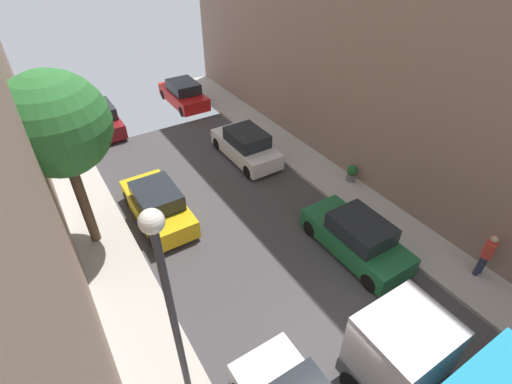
# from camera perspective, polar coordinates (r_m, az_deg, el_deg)

# --- Properties ---
(ground) EXTENTS (32.00, 32.00, 0.00)m
(ground) POSITION_cam_1_polar(r_m,az_deg,el_deg) (12.13, 15.05, -22.22)
(ground) COLOR #423F42
(sidewalk_right) EXTENTS (2.00, 44.00, 0.15)m
(sidewalk_right) POSITION_cam_1_polar(r_m,az_deg,el_deg) (15.06, 28.92, -11.16)
(sidewalk_right) COLOR #B7B2A8
(sidewalk_right) RESTS_ON ground
(parked_car_left_3) EXTENTS (1.78, 4.20, 1.57)m
(parked_car_left_3) POSITION_cam_1_polar(r_m,az_deg,el_deg) (15.54, -14.69, -1.90)
(parked_car_left_3) COLOR gold
(parked_car_left_3) RESTS_ON ground
(parked_car_left_4) EXTENTS (1.78, 4.20, 1.57)m
(parked_car_left_4) POSITION_cam_1_polar(r_m,az_deg,el_deg) (23.26, -22.58, 10.21)
(parked_car_left_4) COLOR maroon
(parked_car_left_4) RESTS_ON ground
(parked_car_right_2) EXTENTS (1.78, 4.20, 1.57)m
(parked_car_right_2) POSITION_cam_1_polar(r_m,az_deg,el_deg) (14.11, 14.99, -6.67)
(parked_car_right_2) COLOR #1E6638
(parked_car_right_2) RESTS_ON ground
(parked_car_right_3) EXTENTS (1.78, 4.20, 1.57)m
(parked_car_right_3) POSITION_cam_1_polar(r_m,az_deg,el_deg) (18.89, -1.53, 7.01)
(parked_car_right_3) COLOR white
(parked_car_right_3) RESTS_ON ground
(parked_car_right_4) EXTENTS (1.78, 4.20, 1.57)m
(parked_car_right_4) POSITION_cam_1_polar(r_m,az_deg,el_deg) (25.15, -10.91, 14.36)
(parked_car_right_4) COLOR red
(parked_car_right_4) RESTS_ON ground
(pedestrian) EXTENTS (0.40, 0.36, 1.72)m
(pedestrian) POSITION_cam_1_polar(r_m,az_deg,el_deg) (14.71, 31.57, -8.03)
(pedestrian) COLOR #2D334C
(pedestrian) RESTS_ON sidewalk_right
(street_tree_0) EXTENTS (3.31, 3.31, 6.46)m
(street_tree_0) POSITION_cam_1_polar(r_m,az_deg,el_deg) (13.10, -28.00, 8.88)
(street_tree_0) COLOR brown
(street_tree_0) RESTS_ON sidewalk_left
(potted_plant_2) EXTENTS (0.46, 0.46, 0.81)m
(potted_plant_2) POSITION_cam_1_polar(r_m,az_deg,el_deg) (17.65, 14.31, 2.85)
(potted_plant_2) COLOR slate
(potted_plant_2) RESTS_ON sidewalk_right
(lamp_post) EXTENTS (0.44, 0.44, 6.24)m
(lamp_post) POSITION_cam_1_polar(r_m,az_deg,el_deg) (7.73, -13.07, -15.42)
(lamp_post) COLOR #333338
(lamp_post) RESTS_ON sidewalk_left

